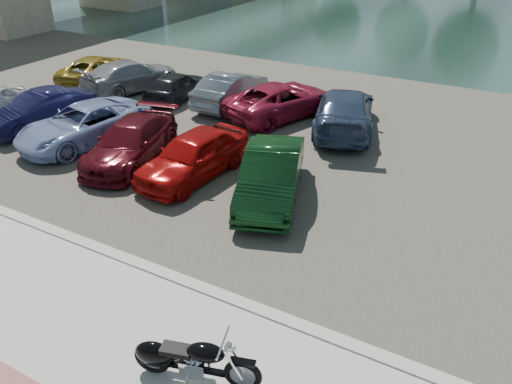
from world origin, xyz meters
TOP-DOWN VIEW (x-y plane):
  - ground at (0.00, 0.00)m, footprint 200.00×200.00m
  - kerb at (0.00, 2.00)m, footprint 60.00×0.30m
  - parking_lot at (0.00, 11.00)m, footprint 60.00×18.00m
  - river at (0.00, 40.00)m, footprint 120.00×40.00m
  - motorcycle at (0.82, -0.14)m, footprint 2.28×0.98m
  - car_1 at (-11.04, 6.94)m, footprint 2.21×4.35m
  - car_2 at (-8.53, 6.72)m, footprint 3.17×5.25m
  - car_3 at (-6.08, 6.35)m, footprint 2.82×4.83m
  - car_4 at (-3.60, 6.41)m, footprint 2.08×4.36m
  - car_5 at (-0.86, 6.37)m, footprint 2.97×4.72m
  - car_6 at (-13.51, 12.40)m, footprint 2.92×4.81m
  - car_7 at (-11.14, 12.12)m, footprint 2.90×5.08m
  - car_8 at (-8.52, 12.11)m, footprint 1.67×3.70m
  - car_9 at (-6.05, 12.66)m, footprint 1.49×4.24m
  - car_10 at (-3.56, 12.47)m, footprint 3.83×5.40m
  - car_11 at (-0.87, 12.39)m, footprint 3.64×5.66m

SIDE VIEW (x-z plane):
  - ground at x=0.00m, z-range 0.00..0.00m
  - river at x=0.00m, z-range 0.00..0.00m
  - parking_lot at x=0.00m, z-range 0.00..0.04m
  - kerb at x=0.00m, z-range 0.00..0.14m
  - motorcycle at x=0.82m, z-range 0.04..1.09m
  - car_8 at x=-8.52m, z-range 0.04..1.27m
  - car_6 at x=-13.51m, z-range 0.04..1.29m
  - car_3 at x=-6.08m, z-range 0.04..1.36m
  - car_2 at x=-8.53m, z-range 0.04..1.40m
  - car_10 at x=-3.56m, z-range 0.04..1.41m
  - car_1 at x=-11.04m, z-range 0.04..1.41m
  - car_7 at x=-11.14m, z-range 0.04..1.43m
  - car_9 at x=-6.05m, z-range 0.04..1.43m
  - car_4 at x=-3.60m, z-range 0.04..1.48m
  - car_5 at x=-0.86m, z-range 0.04..1.51m
  - car_11 at x=-0.87m, z-range 0.04..1.57m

